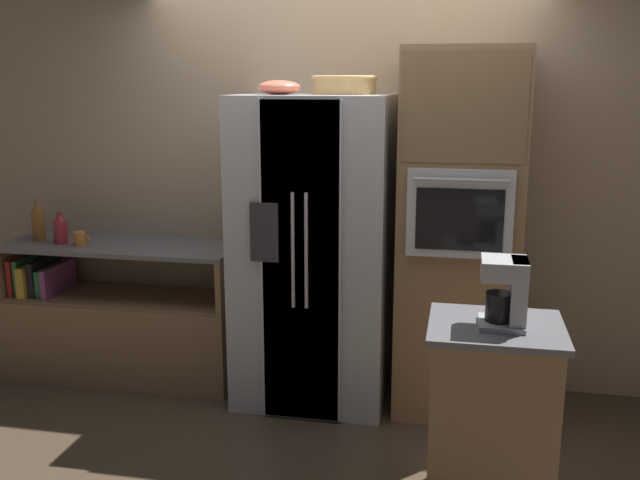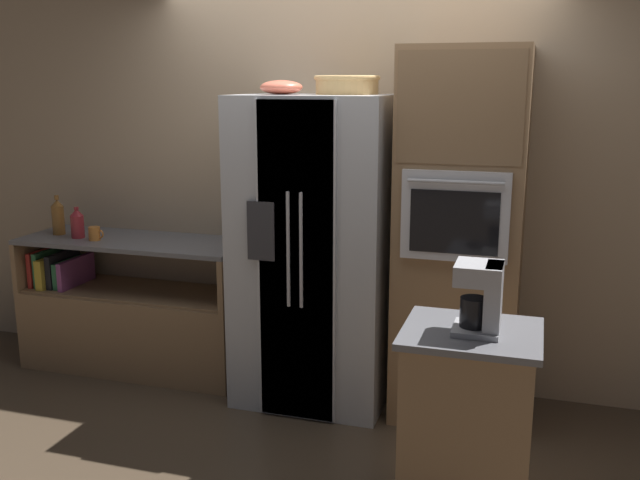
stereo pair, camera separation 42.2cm
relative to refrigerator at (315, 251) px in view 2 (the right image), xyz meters
name	(u,v)px [view 2 (the right image)]	position (x,y,z in m)	size (l,w,h in m)	color
ground_plane	(331,398)	(0.11, -0.03, -0.94)	(20.00, 20.00, 0.00)	#4C3D2D
wall_back	(351,169)	(0.11, 0.40, 0.46)	(12.00, 0.06, 2.80)	tan
counter_left	(136,320)	(-1.34, 0.08, -0.61)	(1.56, 0.58, 0.91)	#93704C
refrigerator	(315,251)	(0.00, 0.00, 0.00)	(0.91, 0.76, 1.88)	silver
wall_oven	(460,237)	(0.86, 0.04, 0.14)	(0.69, 0.71, 2.15)	#93704C
island_counter	(467,427)	(1.05, -1.07, -0.48)	(0.59, 0.53, 0.91)	#93704C
wicker_basket	(347,84)	(0.17, 0.09, 1.00)	(0.39, 0.39, 0.11)	tan
fruit_bowl	(281,87)	(-0.19, -0.04, 0.98)	(0.25, 0.25, 0.08)	#DB664C
bottle_tall	(58,217)	(-1.89, 0.06, 0.10)	(0.08, 0.08, 0.27)	brown
bottle_short	(77,223)	(-1.70, 0.01, 0.07)	(0.09, 0.09, 0.21)	maroon
mug	(94,234)	(-1.54, -0.03, 0.02)	(0.11, 0.08, 0.09)	orange
coffee_maker	(483,296)	(1.09, -1.09, 0.14)	(0.19, 0.21, 0.30)	#B2B2B7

